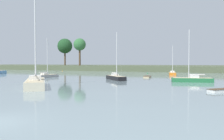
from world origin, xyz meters
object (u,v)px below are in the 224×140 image
object	(u,v)px
dinghy_white	(220,91)
sailboat_grey	(46,77)
sailboat_black	(116,79)
mooring_buoy_green	(147,73)
dinghy_sand	(147,77)
sailboat_cream	(36,85)
sailboat_green	(192,81)
mooring_buoy_orange	(62,71)
sailboat_orange	(172,74)

from	to	relation	value
dinghy_white	sailboat_grey	world-z (taller)	sailboat_grey
sailboat_black	mooring_buoy_green	distance (m)	27.74
dinghy_white	dinghy_sand	distance (m)	25.41
sailboat_cream	dinghy_sand	xyz separation A→B (m)	(8.83, 25.80, -0.18)
sailboat_grey	mooring_buoy_green	world-z (taller)	sailboat_grey
mooring_buoy_green	dinghy_white	bearing A→B (deg)	-65.11
sailboat_black	sailboat_grey	bearing A→B (deg)	178.20
sailboat_grey	mooring_buoy_green	size ratio (longest dim) A/B	23.23
sailboat_green	dinghy_sand	bearing A→B (deg)	139.14
sailboat_black	mooring_buoy_orange	world-z (taller)	sailboat_black
sailboat_cream	mooring_buoy_orange	distance (m)	59.79
dinghy_sand	mooring_buoy_orange	distance (m)	47.53
sailboat_green	dinghy_sand	xyz separation A→B (m)	(-10.04, 8.68, -0.08)
dinghy_sand	mooring_buoy_green	bearing A→B (deg)	104.13
sailboat_cream	mooring_buoy_orange	world-z (taller)	sailboat_cream
sailboat_grey	sailboat_green	distance (m)	31.26
sailboat_cream	dinghy_sand	bearing A→B (deg)	71.11
mooring_buoy_orange	sailboat_grey	bearing A→B (deg)	-60.14
sailboat_green	sailboat_grey	bearing A→B (deg)	179.80
sailboat_grey	mooring_buoy_orange	bearing A→B (deg)	119.86
mooring_buoy_green	mooring_buoy_orange	bearing A→B (deg)	169.98
sailboat_cream	dinghy_white	bearing A→B (deg)	11.20
sailboat_green	mooring_buoy_orange	xyz separation A→B (m)	(-50.49, 33.62, -0.15)
sailboat_orange	mooring_buoy_green	size ratio (longest dim) A/B	21.02
sailboat_orange	sailboat_grey	world-z (taller)	sailboat_grey
sailboat_cream	dinghy_sand	distance (m)	27.27
sailboat_black	dinghy_sand	size ratio (longest dim) A/B	3.20
mooring_buoy_green	sailboat_cream	bearing A→B (deg)	-95.33
sailboat_black	sailboat_grey	size ratio (longest dim) A/B	1.04
sailboat_black	sailboat_green	bearing A→B (deg)	1.77
sailboat_orange	sailboat_grey	xyz separation A→B (m)	(-24.78, -21.90, 0.00)
mooring_buoy_orange	mooring_buoy_green	distance (m)	36.33
sailboat_grey	sailboat_cream	bearing A→B (deg)	-54.27
dinghy_sand	mooring_buoy_orange	xyz separation A→B (m)	(-40.46, 24.94, -0.07)
sailboat_cream	sailboat_grey	xyz separation A→B (m)	(-12.39, 17.23, -0.11)
sailboat_black	dinghy_sand	xyz separation A→B (m)	(3.94, 9.11, -0.09)
sailboat_green	mooring_buoy_green	size ratio (longest dim) A/B	23.77
dinghy_white	dinghy_sand	bearing A→B (deg)	123.00
sailboat_orange	sailboat_green	distance (m)	22.95
dinghy_white	sailboat_green	bearing A→B (deg)	106.76
sailboat_orange	sailboat_green	world-z (taller)	sailboat_green
sailboat_cream	sailboat_grey	size ratio (longest dim) A/B	1.59
sailboat_cream	sailboat_green	bearing A→B (deg)	42.22
sailboat_orange	mooring_buoy_green	world-z (taller)	sailboat_orange
sailboat_cream	mooring_buoy_green	xyz separation A→B (m)	(4.14, 44.41, -0.25)
mooring_buoy_orange	sailboat_green	bearing A→B (deg)	-33.66
sailboat_grey	mooring_buoy_orange	world-z (taller)	sailboat_grey
sailboat_cream	sailboat_black	bearing A→B (deg)	73.68
sailboat_green	sailboat_cream	bearing A→B (deg)	-137.78
sailboat_black	sailboat_green	distance (m)	13.99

